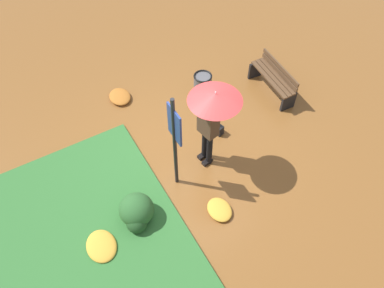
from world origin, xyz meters
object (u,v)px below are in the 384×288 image
Objects in this scene: person_with_umbrella at (212,110)px; trash_bin at (202,89)px; handbag at (217,128)px; park_bench at (274,79)px; info_sign_post at (175,135)px.

trash_bin is (-1.55, 0.77, -1.13)m from person_with_umbrella.
person_with_umbrella is 5.53× the size of handbag.
person_with_umbrella is 2.07m from trash_bin.
person_with_umbrella is at bearing -43.45° from handbag.
trash_bin is (-0.52, -1.64, 0.02)m from park_bench.
handbag is at bearing -76.90° from park_bench.
info_sign_post is 6.22× the size of handbag.
trash_bin reaches higher than park_bench.
info_sign_post is 2.02m from handbag.
trash_bin is at bearing 136.35° from info_sign_post.
handbag is 0.26× the size of park_bench.
park_bench is (-0.43, 1.84, 0.28)m from handbag.
person_with_umbrella is 2.45× the size of trash_bin.
info_sign_post is at bearing -63.14° from handbag.
trash_bin is at bearing 168.34° from handbag.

